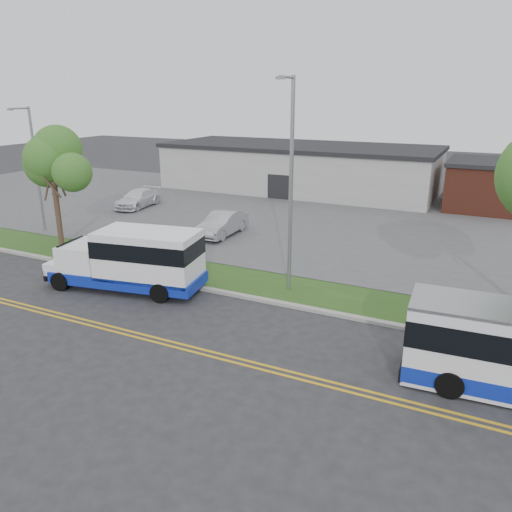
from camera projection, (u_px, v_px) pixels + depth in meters
The scene contains 17 objects.
ground at pixel (203, 301), 22.41m from camera, with size 140.00×140.00×0.00m, color #28282B.
lane_line_north at pixel (150, 336), 19.12m from camera, with size 70.00×0.12×0.01m, color gold.
lane_line_south at pixel (145, 339), 18.86m from camera, with size 70.00×0.12×0.01m, color gold.
curb at pixel (216, 291), 23.32m from camera, with size 80.00×0.30×0.15m, color #9E9B93.
verge at pixel (234, 279), 24.86m from camera, with size 80.00×3.30×0.10m, color #274C19.
parking_lot at pixel (325, 219), 36.90m from camera, with size 80.00×25.00×0.10m, color #4C4C4F.
commercial_building at pixel (299, 168), 47.28m from camera, with size 25.40×10.40×4.35m.
brick_wing at pixel (489, 185), 39.59m from camera, with size 6.30×7.30×3.90m.
tree_west at pixel (51, 162), 28.57m from camera, with size 4.40×4.40×6.91m.
streetlight_near at pixel (291, 181), 21.86m from camera, with size 0.35×1.53×9.50m.
streetlight_far at pixel (35, 165), 32.34m from camera, with size 0.35×1.53×8.00m.
shuttle_bus at pixel (135, 258), 23.29m from camera, with size 7.85×3.68×2.90m.
pedestrian at pixel (110, 250), 26.68m from camera, with size 0.58×0.38×1.60m, color black.
parked_car_a at pixel (222, 224), 32.22m from camera, with size 1.61×4.61×1.52m, color #A3A5AA.
parked_car_b at pixel (138, 199), 40.29m from camera, with size 1.94×4.78×1.39m, color white.
grocery_bag_left at pixel (104, 262), 26.79m from camera, with size 0.32×0.32×0.32m, color white.
grocery_bag_right at pixel (119, 261), 26.96m from camera, with size 0.32×0.32×0.32m, color white.
Camera 1 is at (11.24, -17.52, 8.86)m, focal length 35.00 mm.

